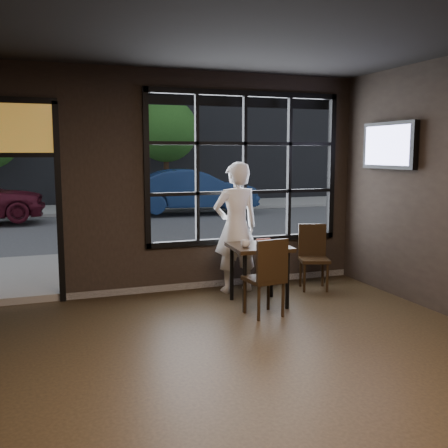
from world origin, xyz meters
name	(u,v)px	position (x,y,z in m)	size (l,w,h in m)	color
floor	(267,393)	(0.00, 0.00, -0.01)	(6.00, 7.00, 0.02)	black
window_frame	(245,168)	(1.20, 3.50, 1.80)	(3.06, 0.12, 2.28)	black
stained_transom	(7,128)	(-2.10, 3.50, 2.35)	(1.20, 0.06, 0.70)	orange
street_asphalt	(73,193)	(0.00, 24.00, -0.02)	(60.00, 41.00, 0.04)	#545456
building_across	(68,37)	(0.00, 23.00, 7.50)	(28.00, 12.00, 15.00)	#5B5956
cafe_table	(259,275)	(0.98, 2.43, 0.41)	(0.75, 0.75, 0.82)	black
chair_near	(264,276)	(0.85, 1.97, 0.50)	(0.43, 0.43, 0.99)	black
chair_window	(314,258)	(2.07, 2.87, 0.48)	(0.42, 0.42, 0.96)	black
man	(236,227)	(0.94, 3.17, 0.95)	(0.69, 0.46, 1.90)	white
hotdog	(263,241)	(1.08, 2.52, 0.84)	(0.20, 0.08, 0.06)	tan
cup	(245,244)	(0.75, 2.34, 0.86)	(0.12, 0.12, 0.10)	silver
tv	(389,145)	(2.93, 2.35, 2.13)	(0.13, 1.12, 0.66)	black
navy_car	(192,190)	(3.07, 12.70, 0.80)	(1.48, 4.23, 1.39)	navy
tree_right	(166,130)	(2.87, 15.41, 2.85)	(2.37, 2.37, 4.04)	#332114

